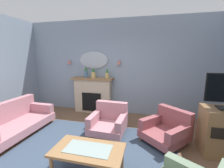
% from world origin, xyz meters
% --- Properties ---
extents(floor, '(6.95, 5.89, 0.10)m').
position_xyz_m(floor, '(0.00, 0.00, -0.05)').
color(floor, brown).
rests_on(floor, ground).
extents(wall_back, '(6.95, 0.10, 2.98)m').
position_xyz_m(wall_back, '(0.00, 2.49, 1.49)').
color(wall_back, '#8C9EB2').
rests_on(wall_back, ground).
extents(patterned_rug, '(3.20, 2.40, 0.01)m').
position_xyz_m(patterned_rug, '(0.00, 0.20, 0.01)').
color(patterned_rug, '#38475B').
rests_on(patterned_rug, ground).
extents(fireplace, '(1.36, 0.36, 1.16)m').
position_xyz_m(fireplace, '(-0.77, 2.27, 0.57)').
color(fireplace, beige).
rests_on(fireplace, ground).
extents(mantel_vase_right, '(0.10, 0.10, 0.37)m').
position_xyz_m(mantel_vase_right, '(-0.97, 2.24, 1.35)').
color(mantel_vase_right, '#4C7093').
rests_on(mantel_vase_right, fireplace).
extents(mantel_vase_centre, '(0.14, 0.14, 0.34)m').
position_xyz_m(mantel_vase_centre, '(-0.72, 2.24, 1.31)').
color(mantel_vase_centre, tan).
rests_on(mantel_vase_centre, fireplace).
extents(mantel_vase_left, '(0.12, 0.12, 0.33)m').
position_xyz_m(mantel_vase_left, '(-0.27, 2.24, 1.31)').
color(mantel_vase_left, tan).
rests_on(mantel_vase_left, fireplace).
extents(wall_mirror, '(0.96, 0.06, 0.56)m').
position_xyz_m(wall_mirror, '(-0.77, 2.41, 1.71)').
color(wall_mirror, '#B2BCC6').
extents(wall_sconce_left, '(0.14, 0.14, 0.14)m').
position_xyz_m(wall_sconce_left, '(-1.62, 2.36, 1.66)').
color(wall_sconce_left, '#D17066').
extents(wall_sconce_right, '(0.14, 0.14, 0.14)m').
position_xyz_m(wall_sconce_right, '(0.08, 2.36, 1.66)').
color(wall_sconce_right, '#D17066').
extents(coffee_table, '(1.10, 0.60, 0.45)m').
position_xyz_m(coffee_table, '(0.14, -0.30, 0.38)').
color(coffee_table, olive).
rests_on(coffee_table, ground).
extents(floral_couch, '(0.90, 1.74, 0.76)m').
position_xyz_m(floral_couch, '(-2.09, 0.45, 0.32)').
color(floral_couch, '#B77A84').
rests_on(floral_couch, ground).
extents(armchair_by_coffee_table, '(0.86, 0.86, 0.71)m').
position_xyz_m(armchair_by_coffee_table, '(0.10, 1.06, 0.31)').
color(armchair_by_coffee_table, '#B77A84').
rests_on(armchair_by_coffee_table, ground).
extents(armchair_in_corner, '(1.14, 1.15, 0.71)m').
position_xyz_m(armchair_in_corner, '(1.43, 0.96, 0.31)').
color(armchair_in_corner, '#934C51').
rests_on(armchair_in_corner, ground).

